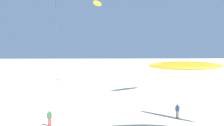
# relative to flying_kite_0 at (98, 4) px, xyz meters

# --- Properties ---
(flying_kite_0) EXTENTS (2.93, 8.19, 16.74)m
(flying_kite_0) POSITION_rel_flying_kite_0_xyz_m (0.00, 0.00, 0.00)
(flying_kite_0) COLOR yellow
(flying_kite_0) RESTS_ON ground
(flying_kite_2) EXTENTS (6.77, 5.84, 6.83)m
(flying_kite_2) POSITION_rel_flying_kite_0_xyz_m (8.29, -30.59, -9.90)
(flying_kite_2) COLOR orange
(flying_kite_2) RESTS_ON ground
(person_near_left) EXTENTS (0.51, 0.23, 1.62)m
(person_near_left) POSITION_rel_flying_kite_0_xyz_m (-4.29, -27.05, -15.35)
(person_near_left) COLOR red
(person_near_left) RESTS_ON ground
(person_near_right) EXTENTS (0.48, 0.29, 1.67)m
(person_near_right) POSITION_rel_flying_kite_0_xyz_m (9.28, -24.68, -15.33)
(person_near_right) COLOR slate
(person_near_right) RESTS_ON ground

